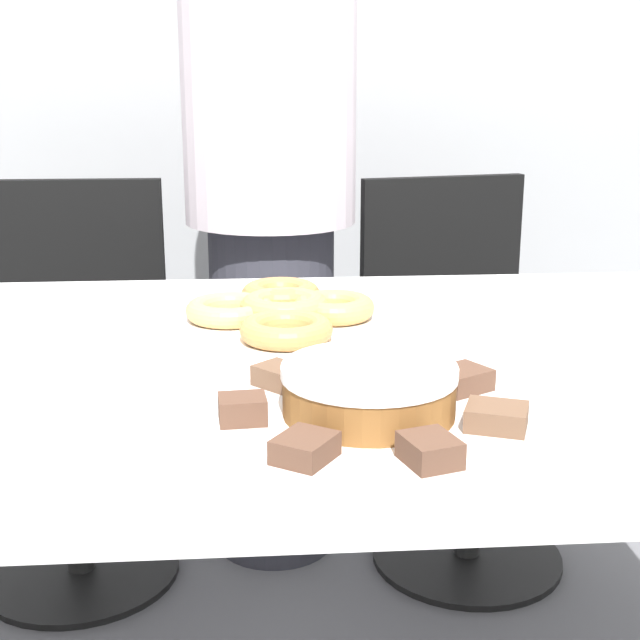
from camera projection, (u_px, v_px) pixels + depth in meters
table at (315, 416)px, 1.16m from camera, size 1.67×0.89×0.75m
person_standing at (271, 200)px, 1.95m from camera, size 0.37×0.37×1.59m
office_chair_left at (74, 396)px, 1.98m from camera, size 0.44×0.44×0.87m
office_chair_right at (463, 386)px, 2.04m from camera, size 0.52×0.52×0.87m
plate_cake at (369, 419)px, 0.91m from camera, size 0.34×0.34×0.01m
plate_donuts at (285, 324)px, 1.26m from camera, size 0.33×0.33×0.01m
frosted_cake at (369, 390)px, 0.90m from camera, size 0.18×0.18×0.05m
lamington_0 at (243, 409)px, 0.89m from camera, size 0.05×0.04×0.03m
lamington_1 at (305, 448)px, 0.80m from camera, size 0.07×0.07×0.02m
lamington_2 at (430, 450)px, 0.79m from camera, size 0.06×0.06×0.02m
lamington_3 at (497, 417)px, 0.87m from camera, size 0.07×0.07×0.02m
lamington_4 at (461, 379)px, 0.98m from camera, size 0.07×0.07×0.02m
lamington_5 at (370, 364)px, 1.03m from camera, size 0.05×0.06×0.02m
lamington_6 at (279, 376)px, 0.99m from camera, size 0.07×0.07×0.02m
donut_0 at (285, 307)px, 1.25m from camera, size 0.13×0.13×0.04m
donut_1 at (281, 295)px, 1.33m from camera, size 0.12×0.12×0.04m
donut_2 at (230, 310)px, 1.26m from camera, size 0.13×0.13×0.03m
donut_3 at (286, 330)px, 1.16m from camera, size 0.12×0.12×0.03m
donut_4 at (334, 307)px, 1.26m from camera, size 0.12×0.12×0.03m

